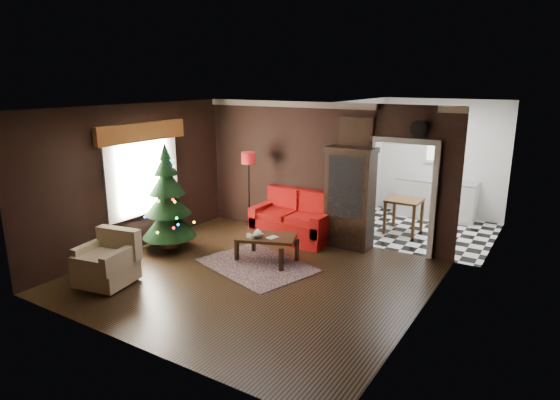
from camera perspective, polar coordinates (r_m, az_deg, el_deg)
The scene contains 26 objects.
floor at distance 8.05m, azimuth -3.43°, elevation -9.32°, with size 5.50×5.50×0.00m, color black.
ceiling at distance 7.38m, azimuth -3.76°, elevation 10.99°, with size 5.50×5.50×0.00m, color white.
wall_back at distance 9.69m, azimuth 5.02°, elevation 3.44°, with size 5.50×5.50×0.00m, color black.
wall_front at distance 5.83m, azimuth -18.01°, elevation -4.70°, with size 5.50×5.50×0.00m, color black.
wall_left at distance 9.43m, azimuth -17.36°, elevation 2.52°, with size 5.50×5.50×0.00m, color black.
wall_right at distance 6.46m, azimuth 16.75°, elevation -2.76°, with size 5.50×5.50×0.00m, color black.
doorway at distance 9.15m, azimuth 14.49°, elevation 0.11°, with size 1.10×0.10×2.10m, color silver, non-canonical shape.
left_window at distance 9.52m, azimuth -16.32°, elevation 3.01°, with size 0.05×1.60×1.40m, color white.
valance at distance 9.34m, azimuth -16.34°, elevation 7.90°, with size 0.12×2.10×0.35m, color brown.
kitchen_floor at distance 10.82m, azimuth 16.58°, elevation -3.60°, with size 3.00×3.00×0.00m, color white.
kitchen_window at distance 11.83m, azimuth 19.09°, elevation 6.17°, with size 0.70×0.06×0.70m, color white.
rug at distance 8.53m, azimuth -2.85°, elevation -7.88°, with size 1.95×1.42×0.01m, color #5C3E52.
loveseat at distance 9.71m, azimuth 1.59°, elevation -1.97°, with size 1.70×0.90×1.00m, color maroon, non-canonical shape.
curio_cabinet at distance 9.28m, azimuth 8.44°, elevation -0.01°, with size 0.90×0.45×1.90m, color black, non-canonical shape.
floor_lamp at distance 10.11m, azimuth -3.78°, elevation 0.62°, with size 0.31×0.31×1.85m, color black, non-canonical shape.
christmas_tree at distance 9.22m, azimuth -13.45°, elevation 0.28°, with size 1.03×1.03×1.97m, color black, non-canonical shape.
armchair at distance 8.10m, azimuth -20.37°, elevation -6.59°, with size 0.82×0.82×0.84m, color tan, non-canonical shape.
coffee_table at distance 8.64m, azimuth -1.63°, elevation -5.85°, with size 1.04×0.63×0.47m, color black, non-canonical shape.
teapot at distance 8.43m, azimuth -2.72°, elevation -4.09°, with size 0.18×0.18×0.17m, color silver, non-canonical shape.
cup_a at distance 8.43m, azimuth -3.45°, elevation -4.46°, with size 0.07×0.07×0.06m, color beige.
cup_b at distance 8.51m, azimuth -3.81°, elevation -4.29°, with size 0.08×0.08×0.07m, color white.
book at distance 8.48m, azimuth -1.31°, elevation -3.87°, with size 0.14×0.01×0.19m, color #89775B.
wall_clock at distance 8.80m, azimuth 16.50°, elevation 8.24°, with size 0.32×0.32×0.06m, color white.
painting at distance 9.21m, azimuth 9.20°, elevation 8.08°, with size 0.62×0.05×0.52m, color #A26D3D.
kitchen_counter at distance 11.82m, azimuth 18.32°, elevation 0.04°, with size 1.80×0.60×0.90m, color silver.
kitchen_table at distance 10.51m, azimuth 14.71°, elevation -1.86°, with size 0.70×0.70×0.75m, color brown, non-canonical shape.
Camera 1 is at (4.29, -5.99, 3.24)m, focal length 30.22 mm.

